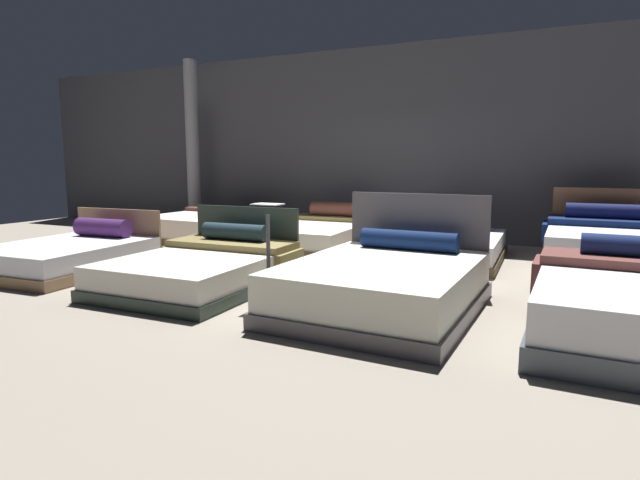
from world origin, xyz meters
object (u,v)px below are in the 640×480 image
Objects in this scene: support_pillar at (193,146)px; bed_2 at (385,284)px; bed_1 at (204,268)px; bed_5 at (318,235)px; bed_7 at (605,248)px; bed_0 at (69,255)px; bed_6 at (445,246)px; bed_4 at (207,226)px; price_sign at (268,266)px; bed_3 at (635,309)px.

bed_2 is at bearing -36.70° from support_pillar.
bed_1 is 2.15m from bed_2.
bed_5 is 4.15m from bed_7.
bed_6 is at bearing 30.51° from bed_0.
support_pillar reaches higher than bed_5.
bed_1 is at bearing -144.29° from bed_7.
bed_4 is 0.61× the size of support_pillar.
support_pillar reaches higher than bed_1.
price_sign is at bearing -44.84° from support_pillar.
bed_0 is 0.58× the size of support_pillar.
bed_7 is at bearing 0.84° from bed_6.
bed_2 is at bearing -1.49° from bed_1.
bed_3 reaches higher than bed_4.
bed_4 is at bearing 87.21° from bed_0.
bed_4 is at bearing 135.10° from price_sign.
bed_0 is at bearing -178.40° from bed_3.
support_pillar is (-5.62, 1.34, 1.55)m from bed_6.
bed_1 is at bearing -50.13° from bed_4.
bed_7 is at bearing 91.83° from bed_3.
bed_6 is at bearing 70.91° from price_sign.
support_pillar is (-5.62, 4.19, 1.50)m from bed_2.
bed_3 is 5.11m from bed_5.
bed_0 is 7.00m from bed_7.
bed_1 reaches higher than bed_5.
bed_2 reaches higher than bed_3.
bed_1 is 0.96× the size of bed_5.
bed_1 is at bearing -50.21° from support_pillar.
price_sign is at bearing -74.31° from bed_5.
price_sign reaches higher than bed_4.
price_sign is at bearing -8.34° from bed_0.
bed_1 is 0.93× the size of bed_2.
bed_1 is at bearing -128.15° from bed_6.
bed_7 is at bearing 45.81° from price_sign.
support_pillar is (-1.29, 1.28, 1.50)m from bed_4.
price_sign is (-3.14, -3.23, 0.08)m from bed_7.
bed_4 is 1.04× the size of bed_7.
bed_4 is at bearing -179.01° from bed_7.
bed_5 is at bearing 146.14° from bed_3.
bed_2 is (2.15, -0.02, 0.04)m from bed_1.
bed_6 is 2.11× the size of price_sign.
bed_5 is at bearing 88.24° from bed_1.
bed_7 is 2.07× the size of price_sign.
bed_2 is at bearing 15.46° from price_sign.
bed_5 is 1.05× the size of bed_7.
bed_3 is at bearing -37.02° from bed_5.
price_sign reaches higher than bed_1.
bed_6 reaches higher than bed_4.
bed_6 is 0.61× the size of support_pillar.
bed_1 is at bearing -92.24° from bed_5.
price_sign is (-1.09, -3.16, 0.19)m from bed_6.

